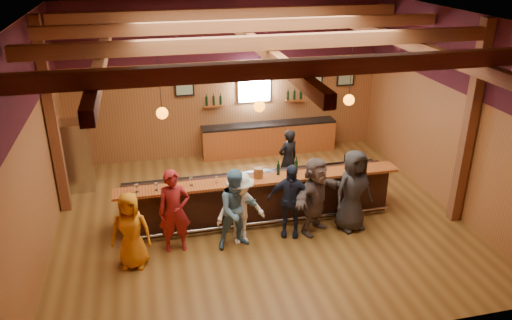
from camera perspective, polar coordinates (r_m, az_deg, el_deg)
The scene contains 27 objects.
room at distance 10.35m, azimuth 0.31°, elevation 8.96°, with size 9.04×9.00×4.52m.
bar_counter at distance 11.42m, azimuth 0.25°, elevation -4.10°, with size 6.30×1.07×1.11m.
back_bar_cabinet at distance 14.86m, azimuth 1.50°, elevation 2.49°, with size 4.00×0.52×0.95m.
window at distance 14.49m, azimuth -0.21°, elevation 8.49°, with size 0.95×0.09×0.95m.
framed_pictures at distance 14.68m, azimuth 3.14°, elevation 8.86°, with size 5.35×0.05×0.45m.
wine_shelves at distance 14.54m, azimuth -0.15°, elevation 6.79°, with size 3.00×0.18×0.30m.
pendant_lights at distance 10.44m, azimuth 0.38°, elevation 6.20°, with size 4.24×0.24×1.37m.
stainless_fridge at distance 13.35m, azimuth -19.77°, elevation 0.48°, with size 0.70×0.70×1.80m, color silver.
customer_orange at distance 9.91m, azimuth -14.10°, elevation -7.82°, with size 0.77×0.50×1.57m, color orange.
customer_redvest at distance 10.18m, azimuth -9.32°, elevation -5.79°, with size 0.65×0.42×1.77m, color maroon.
customer_denim at distance 10.17m, azimuth -2.14°, elevation -5.64°, with size 0.84×0.66×1.73m, color #5687AD.
customer_white at distance 10.34m, azimuth -1.79°, elevation -5.55°, with size 1.03×0.59×1.60m, color white.
customer_navy at distance 10.60m, azimuth 3.91°, elevation -4.65°, with size 0.96×0.40×1.65m, color #1B2136.
customer_brown at distance 10.75m, azimuth 6.80°, elevation -4.06°, with size 1.61×0.51×1.74m, color #61514E.
customer_dark at distance 10.96m, azimuth 11.05°, elevation -3.45°, with size 0.90×0.59×1.85m, color #2A292C.
bartender at distance 12.64m, azimuth 3.68°, elevation 0.07°, with size 0.58×0.38×1.59m, color black.
ice_bucket at distance 10.88m, azimuth 0.27°, elevation -1.45°, with size 0.21×0.21×0.23m, color brown.
bottle_a at distance 11.01m, azimuth 2.56°, elevation -1.06°, with size 0.07×0.07×0.33m.
bottle_b at distance 11.13m, azimuth 4.60°, elevation -0.75°, with size 0.08×0.08×0.38m.
glass_a at distance 10.53m, azimuth -13.52°, elevation -2.93°, with size 0.08×0.08×0.19m.
glass_b at distance 10.52m, azimuth -11.35°, elevation -2.77°, with size 0.08×0.08×0.19m.
glass_c at distance 10.60m, azimuth -7.43°, elevation -2.21°, with size 0.09×0.09×0.20m.
glass_d at distance 10.67m, azimuth -4.53°, elevation -2.05°, with size 0.07×0.07×0.16m.
glass_e at distance 10.76m, azimuth -1.14°, elevation -1.75°, with size 0.07×0.07×0.16m.
glass_f at distance 10.95m, azimuth 4.35°, elevation -1.33°, with size 0.07×0.07×0.17m.
glass_g at distance 11.14m, azimuth 7.09°, elevation -0.91°, with size 0.08×0.08×0.19m.
glass_h at distance 11.52m, azimuth 11.17°, elevation -0.43°, with size 0.07×0.07×0.16m.
Camera 1 is at (-2.33, -9.68, 5.84)m, focal length 35.00 mm.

